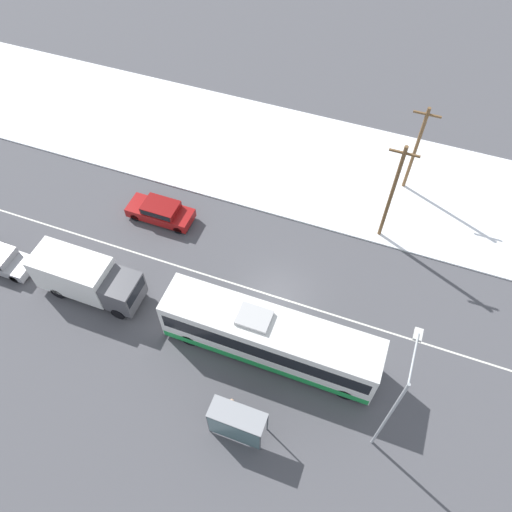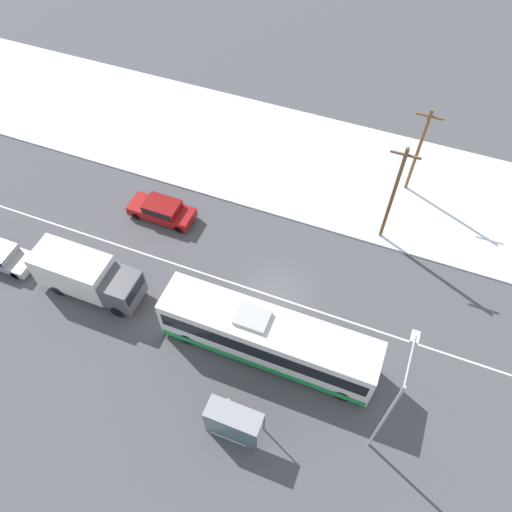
{
  "view_description": "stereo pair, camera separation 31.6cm",
  "coord_description": "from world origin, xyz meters",
  "px_view_note": "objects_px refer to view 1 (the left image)",
  "views": [
    {
      "loc": [
        4.55,
        -15.85,
        26.87
      ],
      "look_at": [
        -1.92,
        1.59,
        1.4
      ],
      "focal_mm": 35.0,
      "sensor_mm": 36.0,
      "label": 1
    },
    {
      "loc": [
        4.85,
        -15.74,
        26.87
      ],
      "look_at": [
        -1.92,
        1.59,
        1.4
      ],
      "focal_mm": 35.0,
      "sensor_mm": 36.0,
      "label": 2
    }
  ],
  "objects_px": {
    "box_truck": "(86,277)",
    "sedan_car": "(161,211)",
    "pedestrian_at_stop": "(232,405)",
    "utility_pole_snowlot": "(416,148)",
    "streetlamp": "(395,399)",
    "utility_pole_roadside": "(392,193)",
    "bus_shelter": "(236,425)",
    "city_bus": "(270,338)"
  },
  "relations": [
    {
      "from": "bus_shelter",
      "to": "sedan_car",
      "type": "bearing_deg",
      "value": 130.79
    },
    {
      "from": "pedestrian_at_stop",
      "to": "streetlamp",
      "type": "height_order",
      "value": "streetlamp"
    },
    {
      "from": "city_bus",
      "to": "box_truck",
      "type": "xyz_separation_m",
      "value": [
        -11.87,
        -0.02,
        -0.08
      ]
    },
    {
      "from": "box_truck",
      "to": "pedestrian_at_stop",
      "type": "height_order",
      "value": "box_truck"
    },
    {
      "from": "box_truck",
      "to": "sedan_car",
      "type": "relative_size",
      "value": 1.44
    },
    {
      "from": "bus_shelter",
      "to": "city_bus",
      "type": "bearing_deg",
      "value": 90.0
    },
    {
      "from": "city_bus",
      "to": "utility_pole_roadside",
      "type": "height_order",
      "value": "utility_pole_roadside"
    },
    {
      "from": "sedan_car",
      "to": "bus_shelter",
      "type": "distance_m",
      "value": 16.07
    },
    {
      "from": "box_truck",
      "to": "streetlamp",
      "type": "height_order",
      "value": "streetlamp"
    },
    {
      "from": "pedestrian_at_stop",
      "to": "bus_shelter",
      "type": "xyz_separation_m",
      "value": [
        0.65,
        -1.09,
        0.65
      ]
    },
    {
      "from": "city_bus",
      "to": "streetlamp",
      "type": "distance_m",
      "value": 7.93
    },
    {
      "from": "city_bus",
      "to": "pedestrian_at_stop",
      "type": "xyz_separation_m",
      "value": [
        -0.65,
        -4.05,
        -0.7
      ]
    },
    {
      "from": "city_bus",
      "to": "utility_pole_roadside",
      "type": "relative_size",
      "value": 1.56
    },
    {
      "from": "box_truck",
      "to": "utility_pole_roadside",
      "type": "relative_size",
      "value": 0.84
    },
    {
      "from": "city_bus",
      "to": "pedestrian_at_stop",
      "type": "height_order",
      "value": "city_bus"
    },
    {
      "from": "sedan_car",
      "to": "utility_pole_roadside",
      "type": "height_order",
      "value": "utility_pole_roadside"
    },
    {
      "from": "sedan_car",
      "to": "utility_pole_snowlot",
      "type": "relative_size",
      "value": 0.65
    },
    {
      "from": "sedan_car",
      "to": "box_truck",
      "type": "bearing_deg",
      "value": 78.82
    },
    {
      "from": "pedestrian_at_stop",
      "to": "utility_pole_snowlot",
      "type": "distance_m",
      "value": 21.0
    },
    {
      "from": "box_truck",
      "to": "utility_pole_roadside",
      "type": "xyz_separation_m",
      "value": [
        16.05,
        10.9,
        2.5
      ]
    },
    {
      "from": "sedan_car",
      "to": "streetlamp",
      "type": "distance_m",
      "value": 20.15
    },
    {
      "from": "city_bus",
      "to": "sedan_car",
      "type": "bearing_deg",
      "value": 146.25
    },
    {
      "from": "box_truck",
      "to": "sedan_car",
      "type": "bearing_deg",
      "value": 78.82
    },
    {
      "from": "utility_pole_roadside",
      "to": "utility_pole_snowlot",
      "type": "height_order",
      "value": "utility_pole_roadside"
    },
    {
      "from": "city_bus",
      "to": "sedan_car",
      "type": "relative_size",
      "value": 2.67
    },
    {
      "from": "box_truck",
      "to": "streetlamp",
      "type": "relative_size",
      "value": 0.84
    },
    {
      "from": "city_bus",
      "to": "utility_pole_snowlot",
      "type": "relative_size",
      "value": 1.75
    },
    {
      "from": "sedan_car",
      "to": "utility_pole_snowlot",
      "type": "bearing_deg",
      "value": -149.65
    },
    {
      "from": "pedestrian_at_stop",
      "to": "bus_shelter",
      "type": "distance_m",
      "value": 1.43
    },
    {
      "from": "bus_shelter",
      "to": "streetlamp",
      "type": "relative_size",
      "value": 0.37
    },
    {
      "from": "streetlamp",
      "to": "utility_pole_roadside",
      "type": "relative_size",
      "value": 1.0
    },
    {
      "from": "bus_shelter",
      "to": "utility_pole_snowlot",
      "type": "distance_m",
      "value": 21.82
    },
    {
      "from": "city_bus",
      "to": "sedan_car",
      "type": "distance_m",
      "value": 12.64
    },
    {
      "from": "sedan_car",
      "to": "utility_pole_snowlot",
      "type": "height_order",
      "value": "utility_pole_snowlot"
    },
    {
      "from": "utility_pole_roadside",
      "to": "city_bus",
      "type": "bearing_deg",
      "value": -111.04
    },
    {
      "from": "bus_shelter",
      "to": "box_truck",
      "type": "bearing_deg",
      "value": 156.64
    },
    {
      "from": "utility_pole_roadside",
      "to": "utility_pole_snowlot",
      "type": "xyz_separation_m",
      "value": [
        0.73,
        5.14,
        -0.44
      ]
    },
    {
      "from": "pedestrian_at_stop",
      "to": "streetlamp",
      "type": "distance_m",
      "value": 8.57
    },
    {
      "from": "bus_shelter",
      "to": "utility_pole_roadside",
      "type": "relative_size",
      "value": 0.37
    },
    {
      "from": "box_truck",
      "to": "utility_pole_snowlot",
      "type": "bearing_deg",
      "value": 43.7
    },
    {
      "from": "bus_shelter",
      "to": "utility_pole_snowlot",
      "type": "relative_size",
      "value": 0.41
    },
    {
      "from": "box_truck",
      "to": "pedestrian_at_stop",
      "type": "bearing_deg",
      "value": -19.78
    }
  ]
}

